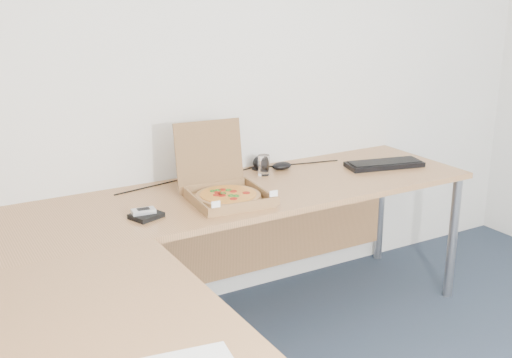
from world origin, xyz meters
TOP-DOWN VIEW (x-y plane):
  - desk at (-0.82, 0.97)m, footprint 2.50×2.20m
  - pizza_box at (-0.59, 1.31)m, footprint 0.33×0.39m
  - drinking_glass at (-0.23, 1.58)m, footprint 0.06×0.06m
  - keyboard at (0.42, 1.38)m, footprint 0.44×0.24m
  - mouse at (-0.10, 1.61)m, footprint 0.13×0.11m
  - wallet at (-0.99, 1.28)m, footprint 0.15×0.14m
  - phone at (-1.00, 1.29)m, footprint 0.10×0.06m
  - dome_speaker at (-0.19, 1.68)m, footprint 0.09×0.09m
  - cable_bundle at (-0.40, 1.67)m, footprint 0.62×0.13m

SIDE VIEW (x-z plane):
  - desk at x=-0.82m, z-range 0.34..1.07m
  - cable_bundle at x=-0.40m, z-range 0.73..0.74m
  - wallet at x=-0.99m, z-range 0.73..0.75m
  - keyboard at x=0.42m, z-range 0.73..0.76m
  - mouse at x=-0.10m, z-range 0.73..0.77m
  - phone at x=-1.00m, z-range 0.75..0.77m
  - dome_speaker at x=-0.19m, z-range 0.73..0.81m
  - pizza_box at x=-0.59m, z-range 0.60..0.94m
  - drinking_glass at x=-0.23m, z-range 0.73..0.84m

